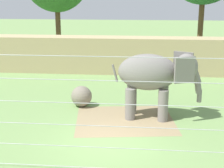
% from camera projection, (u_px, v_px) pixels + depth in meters
% --- Properties ---
extents(ground_plane, '(120.00, 120.00, 0.00)m').
position_uv_depth(ground_plane, '(108.00, 142.00, 12.28)').
color(ground_plane, '#759956').
extents(dirt_patch, '(4.60, 4.13, 0.01)m').
position_uv_depth(dirt_patch, '(125.00, 120.00, 14.44)').
color(dirt_patch, '#937F5B').
rests_on(dirt_patch, ground).
extents(embankment_wall, '(36.00, 1.80, 2.44)m').
position_uv_depth(embankment_wall, '(126.00, 55.00, 22.86)').
color(embankment_wall, tan).
rests_on(embankment_wall, ground).
extents(elephant, '(3.88, 1.63, 2.88)m').
position_uv_depth(elephant, '(155.00, 75.00, 14.26)').
color(elephant, gray).
rests_on(elephant, ground).
extents(enrichment_ball, '(1.00, 1.00, 1.00)m').
position_uv_depth(enrichment_ball, '(82.00, 96.00, 16.09)').
color(enrichment_ball, gray).
rests_on(enrichment_ball, ground).
extents(cable_fence, '(11.92, 0.26, 3.93)m').
position_uv_depth(cable_fence, '(94.00, 124.00, 8.72)').
color(cable_fence, brown).
rests_on(cable_fence, ground).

